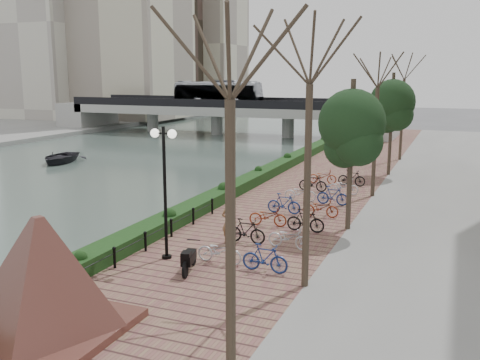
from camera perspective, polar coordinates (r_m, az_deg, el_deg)
The scene contains 14 objects.
ground at distance 19.79m, azimuth -18.19°, elevation -10.66°, with size 220.00×220.00×0.00m, color #59595B.
river_water at distance 47.94m, azimuth -12.57°, elevation 2.34°, with size 30.00×130.00×0.02m, color #4B5E57.
promenade at distance 33.09m, azimuth 7.45°, elevation -0.98°, with size 8.00×75.00×0.50m, color brown.
hedge at distance 36.30m, azimuth 3.31°, elevation 1.07°, with size 1.10×56.00×0.60m, color #133212.
chain_fence at distance 20.18m, azimuth -11.58°, elevation -7.32°, with size 0.10×14.10×0.70m.
granite_monument at distance 14.85m, azimuth -20.36°, elevation -9.52°, with size 5.58×5.58×3.17m.
lamppost at distance 19.31m, azimuth -8.09°, elevation 1.65°, with size 1.02×0.32×4.88m.
motorcycle at distance 18.64m, azimuth -5.42°, elevation -8.28°, with size 0.48×1.54×0.96m, color black, non-canonical shape.
pedestrian at distance 21.38m, azimuth -1.20°, elevation -4.53°, with size 0.64×0.42×1.76m, color brown.
bicycle_parking at distance 26.01m, azimuth 6.68°, elevation -2.68°, with size 2.40×17.32×1.00m.
street_trees at distance 27.04m, azimuth 13.18°, elevation 3.48°, with size 3.20×37.12×6.80m.
bridge at distance 64.89m, azimuth -2.47°, elevation 7.84°, with size 36.00×10.77×6.50m.
boat at distance 46.37m, azimuth -18.66°, elevation 2.33°, with size 3.25×4.55×0.94m, color black.
far_buildings at distance 96.64m, azimuth -12.14°, elevation 16.28°, with size 35.00×38.00×38.00m.
Camera 1 is at (12.24, -13.79, 7.19)m, focal length 40.00 mm.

